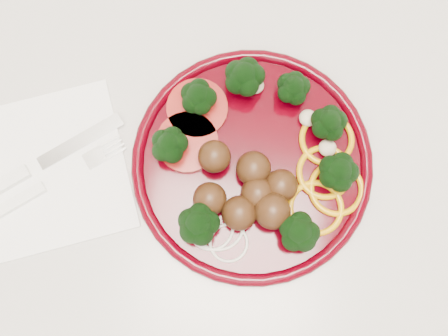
# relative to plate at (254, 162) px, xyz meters

# --- Properties ---
(counter) EXTENTS (2.40, 0.60, 0.90)m
(counter) POSITION_rel_plate_xyz_m (-0.14, -0.02, -0.47)
(counter) COLOR beige
(counter) RESTS_ON ground
(plate) EXTENTS (0.27, 0.27, 0.06)m
(plate) POSITION_rel_plate_xyz_m (0.00, 0.00, 0.00)
(plate) COLOR #3C0008
(plate) RESTS_ON counter
(napkin) EXTENTS (0.23, 0.23, 0.00)m
(napkin) POSITION_rel_plate_xyz_m (-0.23, -0.03, -0.02)
(napkin) COLOR white
(napkin) RESTS_ON counter
(knife) EXTENTS (0.16, 0.13, 0.01)m
(knife) POSITION_rel_plate_xyz_m (-0.25, -0.04, -0.01)
(knife) COLOR silver
(knife) RESTS_ON napkin
(fork) EXTENTS (0.14, 0.12, 0.01)m
(fork) POSITION_rel_plate_xyz_m (-0.24, -0.06, -0.01)
(fork) COLOR white
(fork) RESTS_ON napkin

